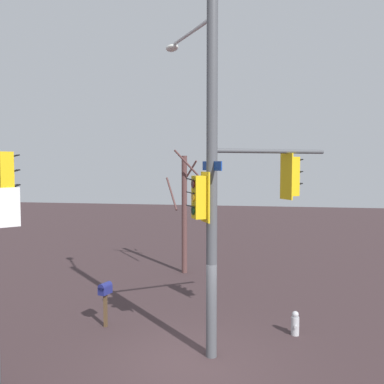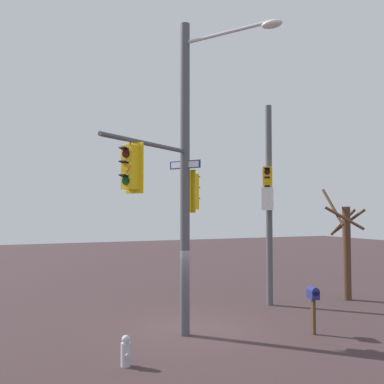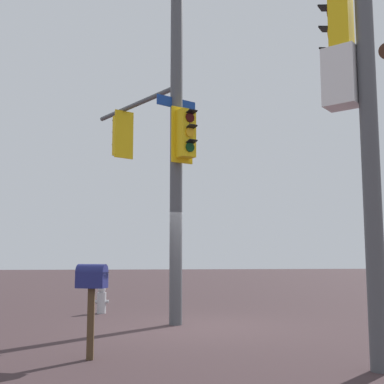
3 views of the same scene
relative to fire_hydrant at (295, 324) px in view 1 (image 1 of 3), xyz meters
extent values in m
plane|color=#3A2A2C|center=(-2.19, 2.74, -0.34)|extent=(80.00, 80.00, 0.00)
cylinder|color=#4C4F54|center=(-1.82, 2.31, 4.36)|extent=(0.29, 0.29, 9.40)
cylinder|color=silver|center=(-0.64, 3.08, 8.46)|extent=(2.41, 1.63, 0.10)
ellipsoid|color=silver|center=(0.54, 3.85, 8.38)|extent=(0.70, 0.63, 0.20)
cylinder|color=#4C4F54|center=(-0.83, 0.80, 5.12)|extent=(2.08, 3.08, 0.12)
cube|color=yellow|center=(-0.44, 0.20, 4.42)|extent=(0.46, 0.45, 1.10)
cube|color=yellow|center=(-0.53, 0.35, 4.42)|extent=(0.50, 0.33, 1.30)
cylinder|color=#2F0403|center=(-0.35, 0.06, 4.76)|extent=(0.20, 0.14, 0.22)
cube|color=black|center=(-0.31, 0.00, 4.88)|extent=(0.26, 0.25, 0.06)
cylinder|color=#F2A814|center=(-0.35, 0.06, 4.42)|extent=(0.20, 0.14, 0.22)
cube|color=black|center=(-0.31, 0.00, 4.54)|extent=(0.26, 0.25, 0.06)
cylinder|color=black|center=(-0.35, 0.06, 4.08)|extent=(0.20, 0.14, 0.22)
cube|color=black|center=(-0.31, 0.00, 4.20)|extent=(0.26, 0.25, 0.06)
cylinder|color=#4C4F54|center=(-0.44, 0.20, 5.05)|extent=(0.04, 0.04, 0.15)
cube|color=yellow|center=(-2.02, 2.61, 3.93)|extent=(0.46, 0.43, 1.10)
cube|color=yellow|center=(-1.94, 2.46, 3.93)|extent=(0.51, 0.30, 1.30)
cylinder|color=#2F0403|center=(-2.10, 2.76, 4.27)|extent=(0.21, 0.13, 0.22)
cube|color=black|center=(-2.13, 2.82, 4.39)|extent=(0.26, 0.24, 0.06)
cylinder|color=#F2A814|center=(-2.10, 2.76, 3.93)|extent=(0.21, 0.13, 0.22)
cube|color=black|center=(-2.13, 2.82, 4.05)|extent=(0.26, 0.24, 0.06)
cylinder|color=black|center=(-2.10, 2.76, 3.59)|extent=(0.21, 0.13, 0.22)
cube|color=black|center=(-2.13, 2.82, 3.71)|extent=(0.26, 0.24, 0.06)
cube|color=navy|center=(-1.82, 2.31, 4.73)|extent=(0.94, 0.62, 0.24)
cube|color=white|center=(-1.81, 2.29, 4.73)|extent=(0.85, 0.54, 0.18)
cube|color=white|center=(-3.99, 6.73, 3.81)|extent=(0.63, 0.62, 0.89)
cube|color=yellow|center=(-4.00, 6.75, 4.51)|extent=(0.46, 0.47, 1.10)
cylinder|color=#2F0403|center=(-3.87, 6.65, 4.85)|extent=(0.16, 0.19, 0.22)
cube|color=black|center=(-3.81, 6.60, 4.97)|extent=(0.25, 0.26, 0.06)
cylinder|color=#F2A814|center=(-3.87, 6.65, 4.51)|extent=(0.16, 0.19, 0.22)
cube|color=black|center=(-3.81, 6.60, 4.63)|extent=(0.25, 0.26, 0.06)
cylinder|color=black|center=(-3.87, 6.65, 4.17)|extent=(0.16, 0.19, 0.22)
cube|color=black|center=(-3.81, 6.60, 4.29)|extent=(0.25, 0.26, 0.06)
cylinder|color=#B2B2B7|center=(0.00, 0.00, -0.07)|extent=(0.24, 0.24, 0.55)
sphere|color=#B2B2B7|center=(0.00, 0.00, 0.29)|extent=(0.20, 0.20, 0.20)
cylinder|color=#B2B2B7|center=(-0.14, 0.00, -0.04)|extent=(0.10, 0.09, 0.09)
cylinder|color=#B2B2B7|center=(0.14, 0.00, -0.04)|extent=(0.10, 0.09, 0.09)
cube|color=#4C3823|center=(-0.31, 5.84, 0.18)|extent=(0.10, 0.10, 1.05)
cube|color=navy|center=(-0.31, 5.84, 0.83)|extent=(0.49, 0.36, 0.24)
cylinder|color=navy|center=(-0.31, 5.84, 0.95)|extent=(0.49, 0.36, 0.24)
cylinder|color=#523432|center=(6.59, 4.59, 2.39)|extent=(0.25, 0.25, 5.46)
cylinder|color=#523432|center=(6.25, 5.12, 3.39)|extent=(1.17, 0.78, 1.44)
cylinder|color=#523432|center=(6.08, 4.39, 4.79)|extent=(0.49, 1.11, 1.21)
cylinder|color=#523432|center=(6.91, 4.35, 4.43)|extent=(0.58, 0.74, 0.97)
camera|label=1|loc=(-12.81, 0.99, 4.82)|focal=40.01mm
camera|label=2|loc=(10.16, -2.86, 3.31)|focal=40.66mm
camera|label=3|loc=(-1.08, 13.58, 1.22)|focal=46.47mm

